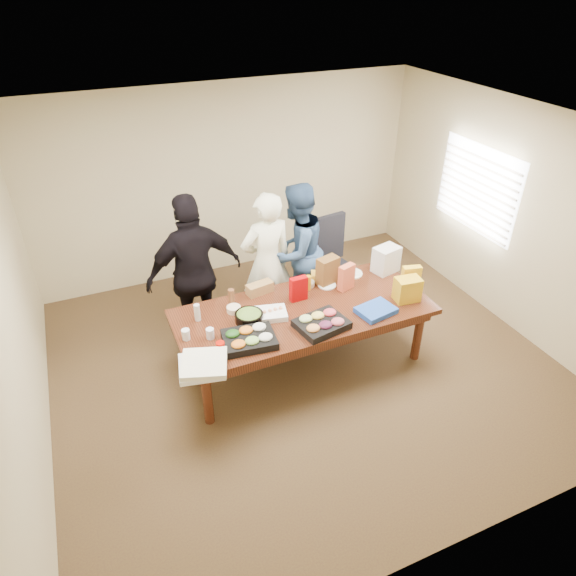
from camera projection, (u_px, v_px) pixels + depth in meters
name	position (u px, v px, depth m)	size (l,w,h in m)	color
floor	(302.00, 363.00, 5.99)	(5.50, 5.00, 0.02)	#47301E
ceiling	(307.00, 129.00, 4.52)	(5.50, 5.00, 0.02)	white
wall_back	(229.00, 181.00, 7.19)	(5.50, 0.04, 2.70)	beige
wall_front	(467.00, 437.00, 3.32)	(5.50, 0.04, 2.70)	beige
wall_left	(11.00, 326.00, 4.33)	(0.04, 5.00, 2.70)	beige
wall_right	(510.00, 217.00, 6.18)	(0.04, 5.00, 2.70)	beige
window_panel	(477.00, 189.00, 6.55)	(0.03, 1.40, 1.10)	white
window_blinds	(474.00, 189.00, 6.53)	(0.04, 1.36, 1.00)	beige
conference_table	(303.00, 337.00, 5.78)	(2.80, 1.20, 0.75)	#4C1C0F
office_chair	(335.00, 268.00, 6.65)	(0.60, 0.60, 1.18)	black
person_center	(267.00, 263.00, 6.15)	(0.65, 0.43, 1.80)	white
person_right	(296.00, 251.00, 6.41)	(0.86, 0.67, 1.77)	#314E7A
person_left	(195.00, 274.00, 5.81)	(1.13, 0.47, 1.93)	black
veggie_tray	(249.00, 339.00, 5.07)	(0.51, 0.40, 0.08)	black
fruit_tray	(321.00, 324.00, 5.29)	(0.51, 0.40, 0.08)	black
sheet_cake	(270.00, 314.00, 5.46)	(0.36, 0.27, 0.06)	white
salad_bowl	(249.00, 317.00, 5.37)	(0.30, 0.30, 0.10)	black
chip_bag_blue	(376.00, 310.00, 5.52)	(0.39, 0.30, 0.06)	blue
chip_bag_red	(299.00, 289.00, 5.67)	(0.20, 0.08, 0.28)	#A80306
chip_bag_yellow	(411.00, 279.00, 5.82)	(0.21, 0.08, 0.32)	yellow
chip_bag_orange	(346.00, 277.00, 5.86)	(0.20, 0.09, 0.31)	#E05E3B
mayo_jar	(300.00, 285.00, 5.87)	(0.09, 0.09, 0.14)	white
mustard_bottle	(308.00, 283.00, 5.88)	(0.06, 0.06, 0.18)	orange
dressing_bottle	(231.00, 298.00, 5.58)	(0.07, 0.07, 0.21)	brown
ranch_bottle	(197.00, 312.00, 5.37)	(0.06, 0.06, 0.19)	silver
banana_bunch	(322.00, 276.00, 6.09)	(0.26, 0.15, 0.09)	gold
bread_loaf	(260.00, 288.00, 5.83)	(0.31, 0.13, 0.12)	#9E733F
kraft_bag	(328.00, 271.00, 5.96)	(0.25, 0.15, 0.33)	brown
red_cup	(221.00, 347.00, 4.95)	(0.08, 0.08, 0.11)	#B10A00
clear_cup_a	(210.00, 334.00, 5.13)	(0.08, 0.08, 0.11)	white
clear_cup_b	(186.00, 334.00, 5.11)	(0.08, 0.08, 0.11)	white
pizza_box_lower	(202.00, 367.00, 4.76)	(0.42, 0.42, 0.05)	white
pizza_box_upper	(204.00, 363.00, 4.72)	(0.42, 0.42, 0.05)	white
plate_a	(351.00, 273.00, 6.21)	(0.27, 0.27, 0.02)	white
plate_b	(327.00, 285.00, 5.99)	(0.21, 0.21, 0.01)	white
dip_bowl_a	(308.00, 284.00, 5.97)	(0.14, 0.14, 0.06)	beige
dip_bowl_b	(234.00, 309.00, 5.53)	(0.15, 0.15, 0.06)	beige
grocery_bag_white	(386.00, 259.00, 6.19)	(0.30, 0.22, 0.32)	white
grocery_bag_yellow	(407.00, 289.00, 5.67)	(0.27, 0.19, 0.27)	yellow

